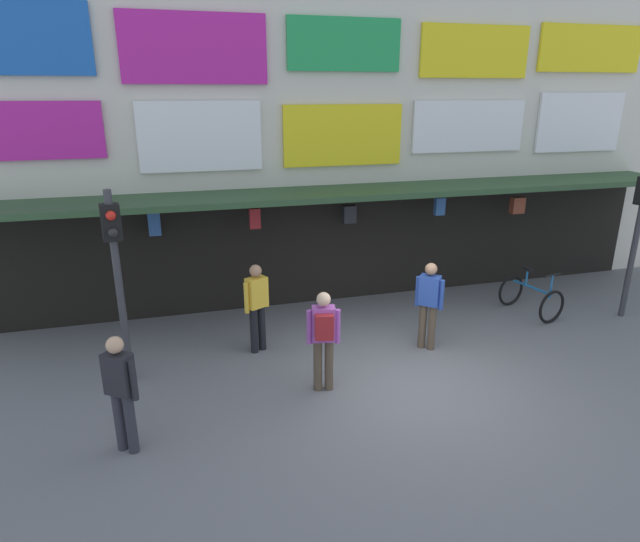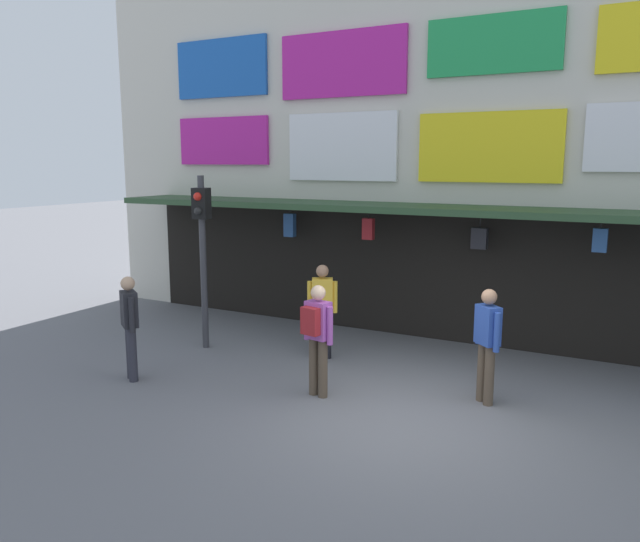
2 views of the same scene
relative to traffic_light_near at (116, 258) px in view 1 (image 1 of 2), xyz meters
The scene contains 9 objects.
ground_plane 5.18m from the traffic_light_near, 17.05° to the right, with size 80.00×80.00×0.00m, color slate.
shopfront 5.82m from the traffic_light_near, 35.18° to the left, with size 18.00×2.60×8.00m.
traffic_light_near is the anchor object (origin of this frame).
traffic_light_far 10.03m from the traffic_light_near, ahead, with size 0.30×0.34×3.20m.
bicycle_parked 8.38m from the traffic_light_near, ahead, with size 0.95×1.29×1.05m.
pedestrian_in_yellow 2.58m from the traffic_light_near, 11.75° to the left, with size 0.48×0.36×1.68m.
pedestrian_in_purple 5.43m from the traffic_light_near, ahead, with size 0.41×0.41×1.68m.
pedestrian_in_black 3.45m from the traffic_light_near, 21.41° to the right, with size 0.52×0.41×1.68m.
pedestrian_in_green 2.29m from the traffic_light_near, 87.73° to the right, with size 0.45×0.39×1.68m.
Camera 1 is at (-3.56, -7.09, 4.61)m, focal length 30.01 mm.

